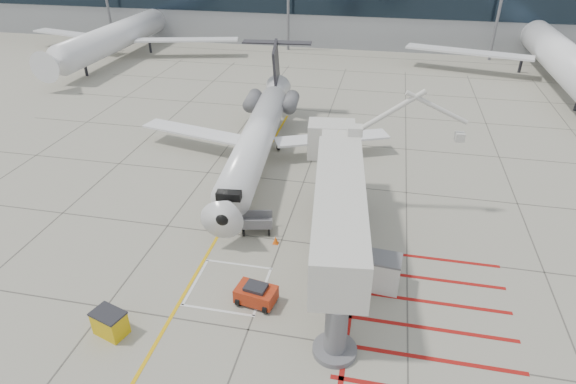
% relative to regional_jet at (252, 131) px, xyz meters
% --- Properties ---
extents(ground_plane, '(260.00, 260.00, 0.00)m').
position_rel_regional_jet_xyz_m(ground_plane, '(4.24, -12.49, -3.78)').
color(ground_plane, gray).
rests_on(ground_plane, ground).
extents(regional_jet, '(25.38, 30.80, 7.57)m').
position_rel_regional_jet_xyz_m(regional_jet, '(0.00, 0.00, 0.00)').
color(regional_jet, silver).
rests_on(regional_jet, ground_plane).
extents(jet_bridge, '(10.90, 19.55, 7.47)m').
position_rel_regional_jet_xyz_m(jet_bridge, '(8.02, -10.65, -0.05)').
color(jet_bridge, silver).
rests_on(jet_bridge, ground_plane).
extents(pushback_tug, '(2.33, 1.67, 1.25)m').
position_rel_regional_jet_xyz_m(pushback_tug, '(4.13, -14.45, -3.16)').
color(pushback_tug, '#A92A10').
rests_on(pushback_tug, ground_plane).
extents(spill_bin, '(1.83, 1.49, 1.38)m').
position_rel_regional_jet_xyz_m(spill_bin, '(-2.47, -18.10, -3.10)').
color(spill_bin, gold).
rests_on(spill_bin, ground_plane).
extents(baggage_cart, '(2.36, 1.78, 1.34)m').
position_rel_regional_jet_xyz_m(baggage_cart, '(2.37, -7.84, -3.12)').
color(baggage_cart, slate).
rests_on(baggage_cart, ground_plane).
extents(ground_power_unit, '(2.70, 1.72, 2.04)m').
position_rel_regional_jet_xyz_m(ground_power_unit, '(10.44, -11.70, -2.76)').
color(ground_power_unit, silver).
rests_on(ground_power_unit, ground_plane).
extents(cone_nose, '(0.37, 0.37, 0.52)m').
position_rel_regional_jet_xyz_m(cone_nose, '(3.93, -8.92, -3.53)').
color(cone_nose, '#E3530B').
rests_on(cone_nose, ground_plane).
extents(cone_side, '(0.33, 0.33, 0.46)m').
position_rel_regional_jet_xyz_m(cone_side, '(5.94, -5.34, -3.56)').
color(cone_side, '#DF3E0B').
rests_on(cone_side, ground_plane).
extents(bg_aircraft_b, '(33.56, 37.29, 11.19)m').
position_rel_regional_jet_xyz_m(bg_aircraft_b, '(-28.86, 33.51, 1.81)').
color(bg_aircraft_b, silver).
rests_on(bg_aircraft_b, ground_plane).
extents(bg_aircraft_c, '(36.47, 40.52, 12.16)m').
position_rel_regional_jet_xyz_m(bg_aircraft_c, '(30.23, 33.51, 2.29)').
color(bg_aircraft_c, silver).
rests_on(bg_aircraft_c, ground_plane).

